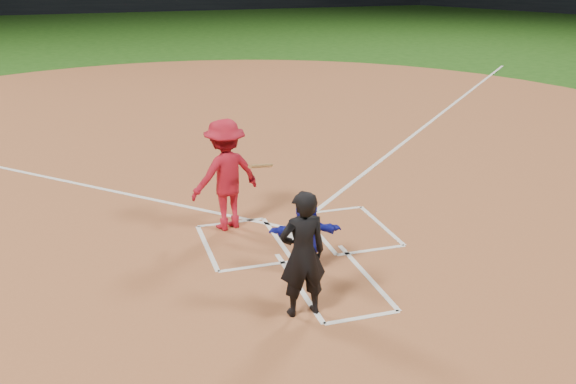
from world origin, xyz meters
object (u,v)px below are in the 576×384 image
object	(u,v)px
home_plate	(298,235)
umpire	(303,254)
batter_at_plate	(226,175)
catcher	(306,235)

from	to	relation	value
home_plate	umpire	world-z (taller)	umpire
home_plate	batter_at_plate	size ratio (longest dim) A/B	0.30
home_plate	umpire	distance (m)	2.70
catcher	batter_at_plate	size ratio (longest dim) A/B	0.61
catcher	home_plate	bearing A→B (deg)	-92.17
home_plate	catcher	bearing A→B (deg)	77.32
umpire	batter_at_plate	size ratio (longest dim) A/B	0.90
home_plate	batter_at_plate	distance (m)	1.64
home_plate	umpire	xyz separation A→B (m)	(-0.73, -2.44, 0.88)
catcher	umpire	size ratio (longest dim) A/B	0.68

